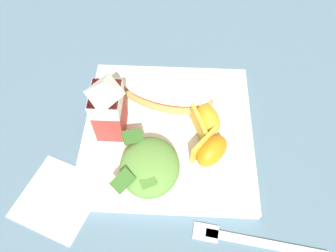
# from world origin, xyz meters

# --- Properties ---
(ground) EXTENTS (3.00, 3.00, 0.00)m
(ground) POSITION_xyz_m (0.00, 0.00, 0.00)
(ground) COLOR slate
(white_plate) EXTENTS (0.28, 0.28, 0.02)m
(white_plate) POSITION_xyz_m (0.00, 0.00, 0.01)
(white_plate) COLOR white
(white_plate) RESTS_ON ground
(cheesy_pizza_bread) EXTENTS (0.12, 0.18, 0.04)m
(cheesy_pizza_bread) POSITION_xyz_m (0.07, 0.01, 0.03)
(cheesy_pizza_bread) COLOR tan
(cheesy_pizza_bread) RESTS_ON white_plate
(green_salad_pile) EXTENTS (0.11, 0.10, 0.05)m
(green_salad_pile) POSITION_xyz_m (-0.08, 0.02, 0.04)
(green_salad_pile) COLOR #5B8E3D
(green_salad_pile) RESTS_ON white_plate
(milk_carton) EXTENTS (0.06, 0.04, 0.11)m
(milk_carton) POSITION_xyz_m (0.00, 0.09, 0.08)
(milk_carton) COLOR #B7332D
(milk_carton) RESTS_ON white_plate
(orange_wedge_front) EXTENTS (0.07, 0.07, 0.04)m
(orange_wedge_front) POSITION_xyz_m (-0.05, -0.07, 0.04)
(orange_wedge_front) COLOR orange
(orange_wedge_front) RESTS_ON white_plate
(orange_wedge_middle) EXTENTS (0.07, 0.06, 0.04)m
(orange_wedge_middle) POSITION_xyz_m (0.01, -0.06, 0.04)
(orange_wedge_middle) COLOR orange
(orange_wedge_middle) RESTS_ON white_plate
(paper_napkin) EXTENTS (0.14, 0.14, 0.00)m
(paper_napkin) POSITION_xyz_m (-0.12, 0.16, 0.00)
(paper_napkin) COLOR white
(paper_napkin) RESTS_ON ground
(metal_fork) EXTENTS (0.04, 0.19, 0.01)m
(metal_fork) POSITION_xyz_m (-0.17, -0.12, 0.00)
(metal_fork) COLOR silver
(metal_fork) RESTS_ON ground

